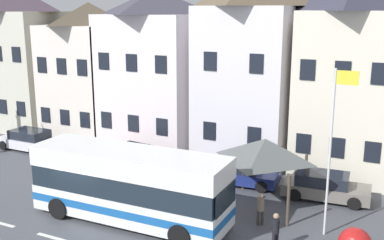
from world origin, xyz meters
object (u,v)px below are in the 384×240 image
object	(u,v)px
parked_car_00	(137,157)
flagpole	(333,142)
parked_car_02	(325,186)
pedestrian_00	(261,207)
parked_car_03	(240,173)
townhouse_03	(249,66)
public_bench	(245,176)
townhouse_04	(351,73)
pedestrian_01	(276,230)
townhouse_01	(91,70)
bus_shelter	(265,150)
townhouse_00	(26,60)
hilltop_castle	(314,12)
parked_car_01	(28,140)
townhouse_02	(156,69)
transit_bus	(130,186)

from	to	relation	value
parked_car_00	flagpole	xyz separation A→B (m)	(12.01, -3.84, 3.49)
parked_car_02	pedestrian_00	distance (m)	4.75
parked_car_03	parked_car_02	bearing A→B (deg)	-5.98
townhouse_03	public_bench	world-z (taller)	townhouse_03
townhouse_04	pedestrian_01	size ratio (longest dim) A/B	7.42
townhouse_01	bus_shelter	distance (m)	17.57
townhouse_00	hilltop_castle	size ratio (longest dim) A/B	0.27
townhouse_03	hilltop_castle	world-z (taller)	hilltop_castle
parked_car_01	parked_car_03	size ratio (longest dim) A/B	0.98
bus_shelter	parked_car_01	size ratio (longest dim) A/B	0.87
townhouse_00	townhouse_03	bearing A→B (deg)	0.79
hilltop_castle	parked_car_00	world-z (taller)	hilltop_castle
pedestrian_00	public_bench	size ratio (longest dim) A/B	0.87
townhouse_00	pedestrian_00	world-z (taller)	townhouse_00
townhouse_02	parked_car_01	bearing A→B (deg)	-144.64
pedestrian_01	flagpole	xyz separation A→B (m)	(1.61, 2.21, 3.28)
townhouse_04	flagpole	xyz separation A→B (m)	(0.65, -9.03, -1.70)
townhouse_02	public_bench	distance (m)	10.77
townhouse_04	pedestrian_01	xyz separation A→B (m)	(-0.96, -11.24, -4.98)
bus_shelter	pedestrian_00	bearing A→B (deg)	-75.78
townhouse_00	parked_car_00	distance (m)	14.80
townhouse_00	flagpole	xyz separation A→B (m)	(25.23, -8.44, -1.33)
parked_car_01	parked_car_03	xyz separation A→B (m)	(15.32, 0.34, -0.05)
parked_car_00	transit_bus	bearing A→B (deg)	127.83
townhouse_00	parked_car_00	size ratio (longest dim) A/B	2.29
hilltop_castle	pedestrian_01	distance (m)	30.99
pedestrian_01	townhouse_01	bearing A→B (deg)	147.55
parked_car_01	public_bench	distance (m)	15.59
townhouse_04	bus_shelter	bearing A→B (deg)	-110.40
townhouse_03	townhouse_01	bearing A→B (deg)	178.64
bus_shelter	parked_car_03	size ratio (longest dim) A/B	0.85
townhouse_00	townhouse_04	bearing A→B (deg)	1.37
public_bench	parked_car_02	bearing A→B (deg)	-2.46
parked_car_01	public_bench	bearing A→B (deg)	-178.13
townhouse_01	bus_shelter	xyz separation A→B (m)	(15.87, -7.27, -2.06)
townhouse_04	public_bench	world-z (taller)	townhouse_04
townhouse_01	flagpole	size ratio (longest dim) A/B	1.38
townhouse_04	pedestrian_01	distance (m)	12.33
townhouse_04	parked_car_00	distance (m)	13.53
public_bench	flagpole	distance (m)	7.57
townhouse_02	pedestrian_00	distance (m)	14.81
townhouse_00	pedestrian_01	xyz separation A→B (m)	(23.62, -10.65, -4.61)
townhouse_00	transit_bus	distance (m)	20.54
townhouse_04	bus_shelter	distance (m)	8.34
hilltop_castle	parked_car_00	xyz separation A→B (m)	(-5.25, -23.38, -8.45)
pedestrian_01	flagpole	size ratio (longest dim) A/B	0.22
parked_car_03	transit_bus	bearing A→B (deg)	-117.62
parked_car_00	parked_car_01	bearing A→B (deg)	8.14
public_bench	flagpole	bearing A→B (deg)	-38.58
transit_bus	townhouse_03	bearing A→B (deg)	81.04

